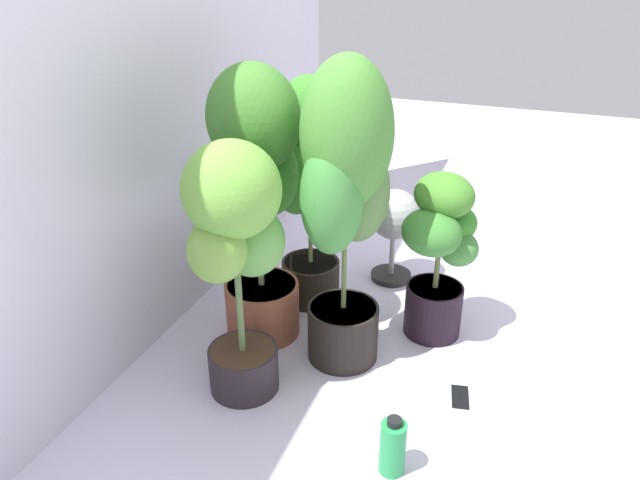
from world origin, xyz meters
The scene contains 10 objects.
ground_plane centered at (0.00, 0.00, 0.00)m, with size 8.00×8.00×0.00m, color silver.
mylar_back_wall centered at (0.00, 0.86, 1.00)m, with size 3.20×0.01×2.00m, color silver.
potted_plant_back_center centered at (0.03, 0.50, 0.62)m, with size 0.42×0.43×1.03m.
potted_plant_center centered at (0.00, 0.16, 0.65)m, with size 0.40×0.36×1.08m.
potted_plant_back_right centered at (0.33, 0.41, 0.57)m, with size 0.44×0.31×0.94m.
potted_plant_front_right centered at (0.26, -0.12, 0.36)m, with size 0.41×0.31×0.65m.
potted_plant_back_left centered at (-0.28, 0.41, 0.55)m, with size 0.41×0.41×0.87m.
cell_phone centered at (-0.09, -0.28, 0.00)m, with size 0.15×0.09×0.01m.
floor_fan centered at (0.61, 0.13, 0.29)m, with size 0.29×0.29×0.42m.
nutrient_bottle centered at (-0.46, -0.14, 0.09)m, with size 0.08×0.08×0.19m.
Camera 1 is at (-1.72, -0.40, 1.37)m, focal length 34.04 mm.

